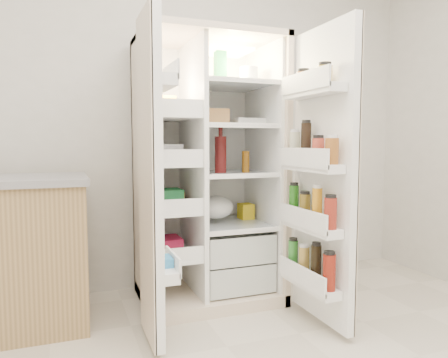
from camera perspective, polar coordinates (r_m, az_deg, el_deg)
name	(u,v)px	position (r m, az deg, el deg)	size (l,w,h in m)	color
wall_back	(174,108)	(3.26, -6.72, 9.45)	(4.00, 0.02, 2.70)	silver
refrigerator	(208,192)	(2.98, -2.22, -1.80)	(0.92, 0.70, 1.80)	beige
freezer_door	(151,181)	(2.25, -9.78, -0.24)	(0.15, 0.40, 1.72)	white
fridge_door	(321,180)	(2.54, 12.89, -0.09)	(0.17, 0.58, 1.72)	white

